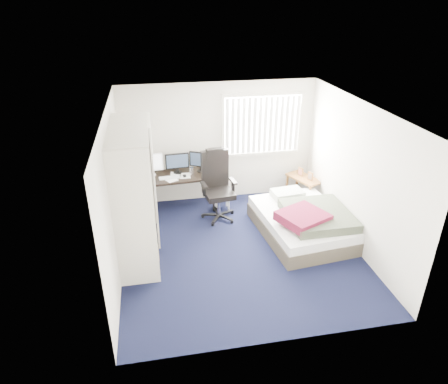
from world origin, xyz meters
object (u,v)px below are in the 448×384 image
office_chair (217,192)px  nightstand (304,180)px  bed (304,221)px  desk (176,173)px

office_chair → nightstand: size_ratio=1.62×
nightstand → bed: 1.44m
desk → bed: bearing=-33.8°
bed → nightstand: bearing=70.2°
nightstand → bed: (-0.48, -1.34, -0.18)m
desk → office_chair: 0.94m
office_chair → bed: bearing=-34.1°
desk → nightstand: desk is taller
office_chair → bed: 1.77m
office_chair → nightstand: bearing=10.6°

